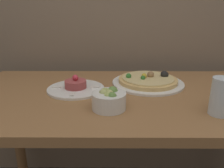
% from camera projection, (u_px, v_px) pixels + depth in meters
% --- Properties ---
extents(dining_table, '(1.48, 0.70, 0.77)m').
position_uv_depth(dining_table, '(133.00, 114.00, 0.98)').
color(dining_table, olive).
rests_on(dining_table, ground_plane).
extents(pizza_plate, '(0.34, 0.34, 0.06)m').
position_uv_depth(pizza_plate, '(148.00, 81.00, 1.05)').
color(pizza_plate, white).
rests_on(pizza_plate, dining_table).
extents(tartare_plate, '(0.25, 0.25, 0.07)m').
position_uv_depth(tartare_plate, '(76.00, 87.00, 0.97)').
color(tartare_plate, white).
rests_on(tartare_plate, dining_table).
extents(small_bowl, '(0.12, 0.12, 0.08)m').
position_uv_depth(small_bowl, '(109.00, 99.00, 0.78)').
color(small_bowl, white).
rests_on(small_bowl, dining_table).
extents(drinking_glass, '(0.07, 0.07, 0.13)m').
position_uv_depth(drinking_glass, '(221.00, 97.00, 0.73)').
color(drinking_glass, silver).
rests_on(drinking_glass, dining_table).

